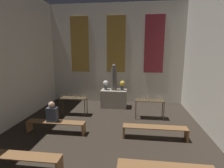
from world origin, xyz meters
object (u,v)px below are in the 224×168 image
at_px(flower_vase_right, 122,84).
at_px(person_seated, 52,113).
at_px(pew_back_right, 155,130).
at_px(candle_rack_left, 73,100).
at_px(flower_vase_left, 106,84).
at_px(pew_back_left, 56,124).
at_px(altar, 114,98).
at_px(statue, 114,78).
at_px(candle_rack_right, 150,103).
at_px(pew_second_left, 19,159).

height_order(flower_vase_right, person_seated, flower_vase_right).
bearing_deg(pew_back_right, candle_rack_left, 152.33).
height_order(flower_vase_left, pew_back_left, flower_vase_left).
relative_size(altar, flower_vase_right, 2.69).
xyz_separation_m(altar, pew_back_right, (1.72, -3.15, -0.14)).
height_order(altar, statue, statue).
distance_m(flower_vase_left, pew_back_left, 3.52).
distance_m(pew_back_left, pew_back_right, 3.44).
height_order(flower_vase_right, candle_rack_right, flower_vase_right).
relative_size(candle_rack_left, pew_back_right, 0.58).
bearing_deg(statue, candle_rack_right, -38.70).
distance_m(statue, flower_vase_left, 0.53).
relative_size(statue, pew_second_left, 0.63).
xyz_separation_m(flower_vase_left, candle_rack_right, (2.12, -1.36, -0.50)).
bearing_deg(candle_rack_right, pew_back_left, -152.32).
distance_m(altar, flower_vase_left, 0.86).
bearing_deg(pew_back_left, pew_second_left, -90.00).
bearing_deg(pew_back_right, altar, 118.67).
distance_m(statue, candle_rack_right, 2.32).
distance_m(candle_rack_left, person_seated, 1.79).
height_order(candle_rack_left, pew_back_right, candle_rack_left).
distance_m(flower_vase_right, candle_rack_right, 1.92).
xyz_separation_m(statue, pew_back_left, (-1.72, -3.15, -1.20)).
bearing_deg(flower_vase_left, pew_back_left, -112.39).
xyz_separation_m(candle_rack_right, pew_back_right, (0.03, -1.79, -0.39)).
height_order(candle_rack_left, candle_rack_right, candle_rack_right).
distance_m(flower_vase_right, candle_rack_left, 2.56).
bearing_deg(flower_vase_left, person_seated, -114.06).
relative_size(altar, candle_rack_left, 1.08).
xyz_separation_m(flower_vase_right, candle_rack_left, (-2.11, -1.36, -0.50)).
xyz_separation_m(candle_rack_right, pew_second_left, (-3.41, -3.82, -0.39)).
xyz_separation_m(altar, statue, (0.00, 0.00, 1.07)).
xyz_separation_m(statue, pew_back_right, (1.72, -3.15, -1.20)).
relative_size(flower_vase_right, pew_back_left, 0.23).
distance_m(altar, candle_rack_right, 2.18).
xyz_separation_m(flower_vase_right, pew_second_left, (-2.14, -5.17, -0.89)).
relative_size(altar, flower_vase_left, 2.69).
xyz_separation_m(statue, flower_vase_left, (-0.42, 0.00, -0.32)).
height_order(candle_rack_right, pew_second_left, candle_rack_right).
height_order(flower_vase_right, pew_back_left, flower_vase_right).
bearing_deg(pew_back_right, statue, 118.67).
bearing_deg(flower_vase_left, candle_rack_left, -132.83).
bearing_deg(altar, flower_vase_left, 180.00).
distance_m(candle_rack_right, pew_back_left, 3.87).
xyz_separation_m(statue, pew_second_left, (-1.72, -5.17, -1.20)).
bearing_deg(candle_rack_right, statue, 141.30).
xyz_separation_m(candle_rack_left, candle_rack_right, (3.38, 0.00, -0.00)).
xyz_separation_m(candle_rack_left, pew_back_left, (-0.03, -1.79, -0.39)).
relative_size(statue, flower_vase_right, 2.73).
bearing_deg(altar, pew_back_left, -118.67).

